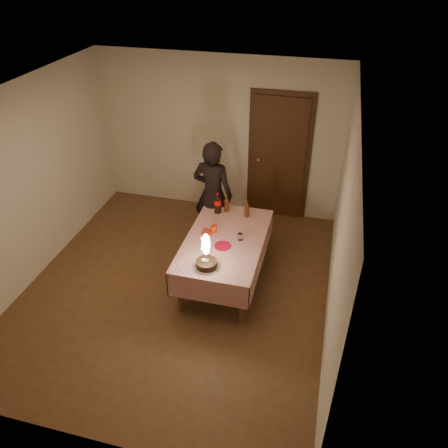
{
  "coord_description": "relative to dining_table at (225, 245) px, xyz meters",
  "views": [
    {
      "loc": [
        1.73,
        -4.2,
        4.03
      ],
      "look_at": [
        0.58,
        0.29,
        0.95
      ],
      "focal_mm": 35.0,
      "sensor_mm": 36.0,
      "label": 1
    }
  ],
  "objects": [
    {
      "name": "photographer",
      "position": [
        -0.4,
        0.85,
        0.25
      ],
      "size": [
        0.65,
        0.48,
        1.67
      ],
      "color": "black",
      "rests_on": "ground"
    },
    {
      "name": "dining_table",
      "position": [
        0.0,
        0.0,
        0.0
      ],
      "size": [
        1.02,
        1.72,
        0.68
      ],
      "color": "brown",
      "rests_on": "ground"
    },
    {
      "name": "napkin_stack",
      "position": [
        -0.26,
        0.08,
        0.1
      ],
      "size": [
        0.15,
        0.15,
        0.02
      ],
      "primitive_type": "cube",
      "color": "#AA2B13",
      "rests_on": "dining_table"
    },
    {
      "name": "cola_bottle",
      "position": [
        -0.26,
        0.61,
        0.25
      ],
      "size": [
        0.1,
        0.1,
        0.32
      ],
      "color": "black",
      "rests_on": "dining_table"
    },
    {
      "name": "birthday_cake",
      "position": [
        -0.07,
        -0.61,
        0.22
      ],
      "size": [
        0.32,
        0.32,
        0.48
      ],
      "color": "white",
      "rests_on": "dining_table"
    },
    {
      "name": "red_plate",
      "position": [
        0.01,
        -0.16,
        0.1
      ],
      "size": [
        0.22,
        0.22,
        0.01
      ],
      "primitive_type": "cylinder",
      "color": "#AF0C25",
      "rests_on": "dining_table"
    },
    {
      "name": "clear_cup",
      "position": [
        0.2,
        0.03,
        0.14
      ],
      "size": [
        0.07,
        0.07,
        0.09
      ],
      "primitive_type": "cylinder",
      "color": "white",
      "rests_on": "dining_table"
    },
    {
      "name": "amber_bottle_right",
      "position": [
        0.16,
        0.61,
        0.21
      ],
      "size": [
        0.06,
        0.06,
        0.26
      ],
      "color": "#53230E",
      "rests_on": "dining_table"
    },
    {
      "name": "red_cup",
      "position": [
        -0.19,
        0.12,
        0.14
      ],
      "size": [
        0.08,
        0.08,
        0.1
      ],
      "primitive_type": "cylinder",
      "color": "red",
      "rests_on": "dining_table"
    },
    {
      "name": "ground",
      "position": [
        -0.58,
        -0.34,
        -0.59
      ],
      "size": [
        4.0,
        4.5,
        0.01
      ],
      "primitive_type": "cube",
      "color": "brown",
      "rests_on": "ground"
    },
    {
      "name": "amber_bottle_left",
      "position": [
        -0.15,
        0.68,
        0.21
      ],
      "size": [
        0.06,
        0.06,
        0.26
      ],
      "color": "#53230E",
      "rests_on": "dining_table"
    },
    {
      "name": "room_shell",
      "position": [
        -0.55,
        -0.27,
        1.06
      ],
      "size": [
        4.04,
        4.54,
        2.62
      ],
      "color": "beige",
      "rests_on": "ground"
    }
  ]
}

